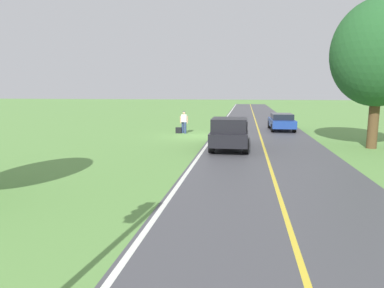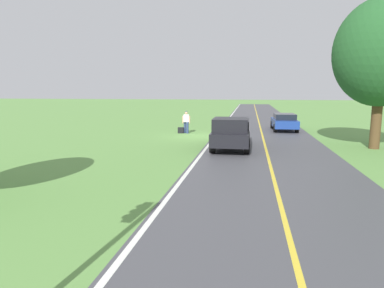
# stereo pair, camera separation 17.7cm
# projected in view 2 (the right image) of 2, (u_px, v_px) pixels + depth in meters

# --- Properties ---
(ground_plane) EXTENTS (200.00, 200.00, 0.00)m
(ground_plane) POSITION_uv_depth(u_px,v_px,m) (198.00, 136.00, 24.59)
(ground_plane) COLOR #609347
(road_surface) EXTENTS (7.16, 120.00, 0.00)m
(road_surface) POSITION_uv_depth(u_px,v_px,m) (263.00, 137.00, 23.80)
(road_surface) COLOR #47474C
(road_surface) RESTS_ON ground
(lane_edge_line) EXTENTS (0.16, 117.60, 0.00)m
(lane_edge_line) POSITION_uv_depth(u_px,v_px,m) (215.00, 136.00, 24.37)
(lane_edge_line) COLOR silver
(lane_edge_line) RESTS_ON ground
(lane_centre_line) EXTENTS (0.14, 117.60, 0.00)m
(lane_centre_line) POSITION_uv_depth(u_px,v_px,m) (263.00, 137.00, 23.80)
(lane_centre_line) COLOR gold
(lane_centre_line) RESTS_ON ground
(hitchhiker_walking) EXTENTS (0.62, 0.51, 1.75)m
(hitchhiker_walking) POSITION_uv_depth(u_px,v_px,m) (186.00, 121.00, 26.10)
(hitchhiker_walking) COLOR navy
(hitchhiker_walking) RESTS_ON ground
(suitcase_carried) EXTENTS (0.48, 0.24, 0.46)m
(suitcase_carried) POSITION_uv_depth(u_px,v_px,m) (181.00, 130.00, 26.17)
(suitcase_carried) COLOR black
(suitcase_carried) RESTS_ON ground
(pickup_truck_passing) EXTENTS (2.12, 5.41, 1.82)m
(pickup_truck_passing) POSITION_uv_depth(u_px,v_px,m) (231.00, 132.00, 19.05)
(pickup_truck_passing) COLOR black
(pickup_truck_passing) RESTS_ON ground
(tree_far_side_near) EXTENTS (5.16, 5.16, 8.34)m
(tree_far_side_near) POSITION_uv_depth(u_px,v_px,m) (382.00, 53.00, 18.41)
(tree_far_side_near) COLOR brown
(tree_far_side_near) RESTS_ON ground
(sedan_near_oncoming) EXTENTS (2.01, 4.44, 1.41)m
(sedan_near_oncoming) POSITION_uv_depth(u_px,v_px,m) (284.00, 121.00, 27.88)
(sedan_near_oncoming) COLOR navy
(sedan_near_oncoming) RESTS_ON ground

